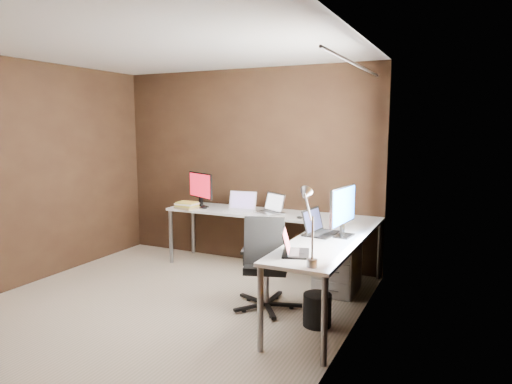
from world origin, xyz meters
TOP-DOWN VIEW (x-y plane):
  - room at (0.34, 0.07)m, footprint 3.60×3.60m
  - desk at (0.84, 1.04)m, footprint 2.65×2.25m
  - drawer_pedestal at (1.43, 1.15)m, footprint 0.42×0.50m
  - monitor_left at (-0.50, 1.49)m, footprint 0.47×0.26m
  - monitor_right at (1.59, 0.69)m, footprint 0.16×0.59m
  - laptop_white at (0.11, 1.46)m, footprint 0.38×0.29m
  - laptop_silver at (0.49, 1.49)m, footprint 0.43×0.39m
  - laptop_black_big at (1.35, 0.69)m, footprint 0.31×0.40m
  - laptop_black_small at (1.38, -0.09)m, footprint 0.30×0.36m
  - book_stack at (-0.59, 1.30)m, footprint 0.30×0.26m
  - mouse_left at (-0.38, 1.37)m, footprint 0.10×0.06m
  - mouse_corner at (0.94, 1.30)m, footprint 0.08×0.06m
  - desk_lamp at (1.57, -0.29)m, footprint 0.19×0.22m
  - office_chair at (0.93, 0.39)m, footprint 0.53×0.56m
  - wastebasket at (1.50, 0.24)m, footprint 0.30×0.30m

SIDE VIEW (x-z plane):
  - wastebasket at x=1.50m, z-range 0.00..0.29m
  - office_chair at x=0.93m, z-range -0.20..0.75m
  - drawer_pedestal at x=1.43m, z-range 0.00..0.60m
  - desk at x=0.84m, z-range 0.31..1.04m
  - mouse_corner at x=0.94m, z-range 0.73..0.76m
  - mouse_left at x=-0.38m, z-range 0.73..0.77m
  - book_stack at x=-0.59m, z-range 0.73..0.81m
  - laptop_black_small at x=1.38m, z-range 0.67..0.88m
  - laptop_white at x=0.11m, z-range 0.66..0.90m
  - laptop_silver at x=0.49m, z-range 0.66..0.90m
  - laptop_black_big at x=1.35m, z-range 0.66..0.91m
  - monitor_left at x=-0.50m, z-range 0.76..1.20m
  - monitor_right at x=1.59m, z-range 0.76..1.24m
  - desk_lamp at x=1.57m, z-range 0.81..1.40m
  - room at x=0.34m, z-range 0.03..2.53m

